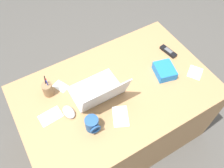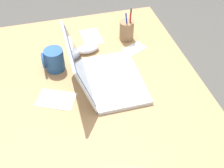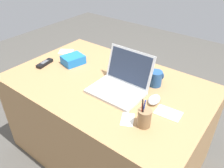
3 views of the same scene
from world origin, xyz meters
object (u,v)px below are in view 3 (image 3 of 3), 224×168
at_px(computer_mouse, 154,100).
at_px(pen_holder, 144,118).
at_px(laptop, 120,84).
at_px(coffee_mug_white, 156,78).
at_px(cordless_phone, 45,63).
at_px(snack_bag, 73,60).

xyz_separation_m(computer_mouse, pen_holder, (0.05, -0.22, 0.04)).
distance_m(laptop, computer_mouse, 0.24).
distance_m(coffee_mug_white, cordless_phone, 0.87).
xyz_separation_m(cordless_phone, snack_bag, (0.16, 0.15, 0.02)).
xyz_separation_m(computer_mouse, cordless_phone, (-0.92, -0.10, -0.01)).
bearing_deg(cordless_phone, snack_bag, 43.37).
xyz_separation_m(coffee_mug_white, pen_holder, (0.14, -0.39, 0.00)).
distance_m(computer_mouse, pen_holder, 0.23).
relative_size(computer_mouse, pen_holder, 0.62).
distance_m(laptop, cordless_phone, 0.68).
relative_size(coffee_mug_white, snack_bag, 0.65).
bearing_deg(laptop, coffee_mug_white, 51.82).
distance_m(computer_mouse, snack_bag, 0.76).
height_order(cordless_phone, snack_bag, snack_bag).
distance_m(pen_holder, snack_bag, 0.85).
height_order(coffee_mug_white, snack_bag, coffee_mug_white).
bearing_deg(coffee_mug_white, snack_bag, -169.72).
bearing_deg(computer_mouse, coffee_mug_white, 109.75).
bearing_deg(cordless_phone, coffee_mug_white, 18.32).
xyz_separation_m(coffee_mug_white, cordless_phone, (-0.83, -0.27, -0.04)).
bearing_deg(pen_holder, laptop, 146.60).
relative_size(pen_holder, snack_bag, 1.11).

